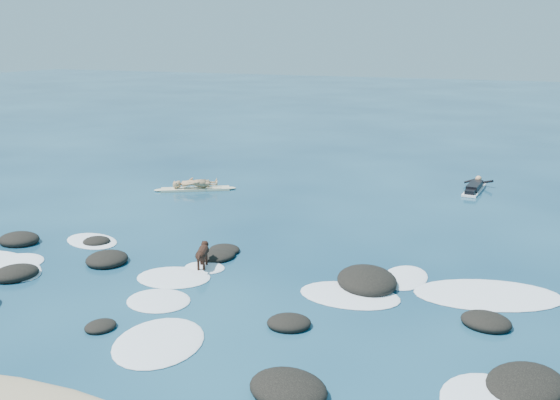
% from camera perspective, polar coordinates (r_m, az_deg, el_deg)
% --- Properties ---
extents(ground, '(160.00, 160.00, 0.00)m').
position_cam_1_polar(ground, '(16.04, -3.83, -6.65)').
color(ground, '#0A2642').
rests_on(ground, ground).
extents(reef_rocks, '(15.48, 7.20, 0.53)m').
position_cam_1_polar(reef_rocks, '(14.55, -5.43, -8.56)').
color(reef_rocks, black).
rests_on(reef_rocks, ground).
extents(breaking_foam, '(15.44, 7.76, 0.12)m').
position_cam_1_polar(breaking_foam, '(14.83, -3.26, -8.43)').
color(breaking_foam, white).
rests_on(breaking_foam, ground).
extents(standing_surfer_rig, '(2.90, 1.90, 1.82)m').
position_cam_1_polar(standing_surfer_rig, '(24.53, -7.80, 2.52)').
color(standing_surfer_rig, beige).
rests_on(standing_surfer_rig, ground).
extents(paddling_surfer_rig, '(1.17, 2.60, 0.45)m').
position_cam_1_polar(paddling_surfer_rig, '(25.45, 17.36, 1.12)').
color(paddling_surfer_rig, white).
rests_on(paddling_surfer_rig, ground).
extents(dog, '(0.50, 1.03, 0.67)m').
position_cam_1_polar(dog, '(16.24, -7.10, -4.78)').
color(dog, black).
rests_on(dog, ground).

